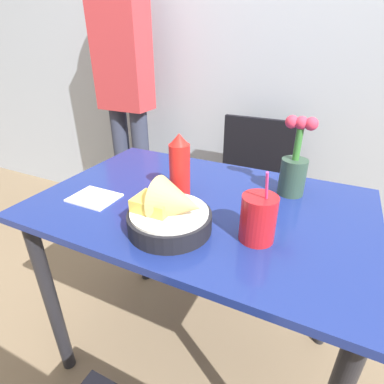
% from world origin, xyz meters
% --- Properties ---
extents(ground_plane, '(12.00, 12.00, 0.00)m').
position_xyz_m(ground_plane, '(0.00, 0.00, 0.00)').
color(ground_plane, '#7A664C').
extents(wall_window, '(7.00, 0.06, 2.60)m').
position_xyz_m(wall_window, '(0.00, 1.05, 1.30)').
color(wall_window, '#9EA8B7').
rests_on(wall_window, ground_plane).
extents(dining_table, '(1.08, 0.71, 0.77)m').
position_xyz_m(dining_table, '(0.00, 0.00, 0.65)').
color(dining_table, navy).
rests_on(dining_table, ground_plane).
extents(chair_far_window, '(0.40, 0.40, 0.87)m').
position_xyz_m(chair_far_window, '(-0.03, 0.76, 0.52)').
color(chair_far_window, black).
rests_on(chair_far_window, ground_plane).
extents(food_basket, '(0.24, 0.24, 0.16)m').
position_xyz_m(food_basket, '(-0.00, -0.19, 0.83)').
color(food_basket, black).
rests_on(food_basket, dining_table).
extents(ketchup_bottle, '(0.07, 0.07, 0.22)m').
position_xyz_m(ketchup_bottle, '(-0.09, 0.01, 0.88)').
color(ketchup_bottle, red).
rests_on(ketchup_bottle, dining_table).
extents(drink_cup, '(0.09, 0.09, 0.21)m').
position_xyz_m(drink_cup, '(0.22, -0.13, 0.83)').
color(drink_cup, red).
rests_on(drink_cup, dining_table).
extents(flower_vase, '(0.10, 0.09, 0.27)m').
position_xyz_m(flower_vase, '(0.26, 0.19, 0.87)').
color(flower_vase, '#2D4738').
rests_on(flower_vase, dining_table).
extents(napkin, '(0.15, 0.12, 0.01)m').
position_xyz_m(napkin, '(-0.33, -0.14, 0.78)').
color(napkin, white).
rests_on(napkin, dining_table).
extents(person_standing, '(0.32, 0.20, 1.77)m').
position_xyz_m(person_standing, '(-0.86, 0.76, 1.03)').
color(person_standing, '#2D3347').
rests_on(person_standing, ground_plane).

